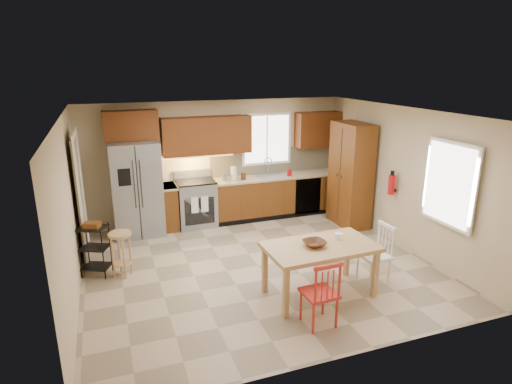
{
  "coord_description": "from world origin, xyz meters",
  "views": [
    {
      "loc": [
        -2.21,
        -6.03,
        3.21
      ],
      "look_at": [
        0.11,
        0.4,
        1.15
      ],
      "focal_mm": 30.0,
      "sensor_mm": 36.0,
      "label": 1
    }
  ],
  "objects": [
    {
      "name": "dining_table",
      "position": [
        0.51,
        -1.15,
        0.38
      ],
      "size": [
        1.58,
        0.92,
        0.76
      ],
      "primitive_type": null,
      "rotation": [
        0.0,
        0.0,
        0.03
      ],
      "color": "tan",
      "rests_on": "floor"
    },
    {
      "name": "wall_right",
      "position": [
        2.75,
        0.0,
        1.25
      ],
      "size": [
        0.02,
        5.0,
        2.5
      ],
      "primitive_type": "cube",
      "color": "#CCB793",
      "rests_on": "ground"
    },
    {
      "name": "bar_stool",
      "position": [
        -2.12,
        0.42,
        0.36
      ],
      "size": [
        0.35,
        0.35,
        0.72
      ],
      "primitive_type": null,
      "rotation": [
        0.0,
        0.0,
        0.01
      ],
      "color": "tan",
      "rests_on": "floor"
    },
    {
      "name": "upper_right_block",
      "position": [
        2.25,
        2.33,
        1.83
      ],
      "size": [
        1.0,
        0.35,
        0.75
      ],
      "primitive_type": "cube",
      "color": "#5D2C0F",
      "rests_on": "wall_back"
    },
    {
      "name": "doorway",
      "position": [
        -2.67,
        1.3,
        1.05
      ],
      "size": [
        0.04,
        0.95,
        2.1
      ],
      "primitive_type": "cube",
      "color": "#8C7A59",
      "rests_on": "wall_left"
    },
    {
      "name": "ceiling",
      "position": [
        0.0,
        0.0,
        2.5
      ],
      "size": [
        5.5,
        5.0,
        0.02
      ],
      "primitive_type": "cube",
      "color": "silver",
      "rests_on": "ground"
    },
    {
      "name": "upper_over_fridge",
      "position": [
        -1.7,
        2.33,
        2.1
      ],
      "size": [
        1.0,
        0.35,
        0.55
      ],
      "primitive_type": "cube",
      "color": "#5D2C0F",
      "rests_on": "wall_back"
    },
    {
      "name": "refrigerator",
      "position": [
        -1.7,
        2.12,
        0.91
      ],
      "size": [
        0.92,
        0.75,
        1.82
      ],
      "primitive_type": "cube",
      "color": "gray",
      "rests_on": "floor"
    },
    {
      "name": "soap_bottle",
      "position": [
        1.48,
        2.1,
        1.0
      ],
      "size": [
        0.09,
        0.09,
        0.19
      ],
      "primitive_type": "imported",
      "color": "#B60C10",
      "rests_on": "base_cabinet_run"
    },
    {
      "name": "table_jar",
      "position": [
        0.85,
        -1.06,
        0.8
      ],
      "size": [
        0.12,
        0.12,
        0.13
      ],
      "primitive_type": "cylinder",
      "rotation": [
        0.0,
        0.0,
        0.03
      ],
      "color": "white",
      "rests_on": "dining_table"
    },
    {
      "name": "utility_cart",
      "position": [
        -2.5,
        0.58,
        0.42
      ],
      "size": [
        0.51,
        0.47,
        0.83
      ],
      "primitive_type": null,
      "rotation": [
        0.0,
        0.0,
        -0.42
      ],
      "color": "black",
      "rests_on": "floor"
    },
    {
      "name": "undercab_glow",
      "position": [
        -0.55,
        2.3,
        1.43
      ],
      "size": [
        1.6,
        0.3,
        0.01
      ],
      "primitive_type": "cube",
      "color": "#FFBF66",
      "rests_on": "wall_back"
    },
    {
      "name": "wall_left",
      "position": [
        -2.75,
        0.0,
        1.25
      ],
      "size": [
        0.02,
        5.0,
        2.5
      ],
      "primitive_type": "cube",
      "color": "#CCB793",
      "rests_on": "ground"
    },
    {
      "name": "fire_extinguisher",
      "position": [
        2.63,
        0.15,
        1.1
      ],
      "size": [
        0.12,
        0.12,
        0.36
      ],
      "primitive_type": "cylinder",
      "color": "#B60C10",
      "rests_on": "wall_right"
    },
    {
      "name": "base_cabinet_run",
      "position": [
        1.29,
        2.2,
        0.45
      ],
      "size": [
        2.92,
        0.6,
        0.9
      ],
      "primitive_type": "cube",
      "color": "brown",
      "rests_on": "floor"
    },
    {
      "name": "canister_steel",
      "position": [
        0.05,
        2.15,
        0.99
      ],
      "size": [
        0.11,
        0.11,
        0.18
      ],
      "primitive_type": "cylinder",
      "color": "gray",
      "rests_on": "base_cabinet_run"
    },
    {
      "name": "window_back",
      "position": [
        1.1,
        2.48,
        1.65
      ],
      "size": [
        1.12,
        0.04,
        1.12
      ],
      "primitive_type": "cube",
      "color": "white",
      "rests_on": "wall_back"
    },
    {
      "name": "window_right",
      "position": [
        2.68,
        -1.15,
        1.45
      ],
      "size": [
        0.04,
        1.02,
        1.32
      ],
      "primitive_type": "cube",
      "color": "white",
      "rests_on": "wall_right"
    },
    {
      "name": "base_cabinet_narrow",
      "position": [
        -1.1,
        2.2,
        0.45
      ],
      "size": [
        0.3,
        0.6,
        0.9
      ],
      "primitive_type": "cube",
      "color": "brown",
      "rests_on": "floor"
    },
    {
      "name": "upper_left_block",
      "position": [
        -0.25,
        2.33,
        1.83
      ],
      "size": [
        1.8,
        0.35,
        0.75
      ],
      "primitive_type": "cube",
      "color": "#5D2C0F",
      "rests_on": "wall_back"
    },
    {
      "name": "pantry",
      "position": [
        2.43,
        1.2,
        1.05
      ],
      "size": [
        0.5,
        0.95,
        2.1
      ],
      "primitive_type": "cube",
      "color": "brown",
      "rests_on": "floor"
    },
    {
      "name": "canister_wood",
      "position": [
        0.45,
        2.12,
        0.97
      ],
      "size": [
        0.1,
        0.1,
        0.14
      ],
      "primitive_type": "cylinder",
      "color": "#4A2713",
      "rests_on": "base_cabinet_run"
    },
    {
      "name": "wall_back",
      "position": [
        0.0,
        2.5,
        1.25
      ],
      "size": [
        5.5,
        0.02,
        2.5
      ],
      "primitive_type": "cube",
      "color": "#CCB793",
      "rests_on": "ground"
    },
    {
      "name": "paper_towel",
      "position": [
        0.25,
        2.15,
        1.04
      ],
      "size": [
        0.12,
        0.12,
        0.28
      ],
      "primitive_type": "cylinder",
      "color": "white",
      "rests_on": "base_cabinet_run"
    },
    {
      "name": "floor",
      "position": [
        0.0,
        0.0,
        0.0
      ],
      "size": [
        5.5,
        5.5,
        0.0
      ],
      "primitive_type": "plane",
      "color": "tan",
      "rests_on": "ground"
    },
    {
      "name": "table_bowl",
      "position": [
        0.41,
        -1.15,
        0.77
      ],
      "size": [
        0.32,
        0.32,
        0.08
      ],
      "primitive_type": "imported",
      "rotation": [
        0.0,
        0.0,
        0.03
      ],
      "color": "#4A2713",
      "rests_on": "dining_table"
    },
    {
      "name": "chair_white",
      "position": [
        1.46,
        -1.1,
        0.46
      ],
      "size": [
        0.44,
        0.44,
        0.91
      ],
      "primitive_type": null,
      "rotation": [
        0.0,
        0.0,
        1.6
      ],
      "color": "white",
      "rests_on": "floor"
    },
    {
      "name": "range_stove",
      "position": [
        -0.55,
        2.19,
        0.46
      ],
      "size": [
        0.76,
        0.63,
        0.92
      ],
      "primitive_type": "cube",
      "color": "gray",
      "rests_on": "floor"
    },
    {
      "name": "wall_front",
      "position": [
        0.0,
        -2.5,
        1.25
      ],
      "size": [
        5.5,
        0.02,
        2.5
      ],
      "primitive_type": "cube",
      "color": "#CCB793",
      "rests_on": "ground"
    },
    {
      "name": "chair_red",
      "position": [
        0.16,
        -1.8,
        0.46
      ],
      "size": [
        0.44,
        0.44,
        0.91
      ],
      "primitive_type": null,
      "rotation": [
        0.0,
        0.0,
        0.03
      ],
      "color": "#B2241B",
      "rests_on": "floor"
    },
    {
      "name": "dishwasher",
      "position": [
        1.85,
        1.91,
        0.45
      ],
      "size": [
        0.6,
        0.02,
        0.78
      ],
      "primitive_type": "cube",
      "color": "black",
      "rests_on": "floor"
    },
    {
      "name": "sink",
      "position": [
        1.1,
        2.2,
        0.86
      ],
      "size": [
        0.62,
        0.46,
        0.16
      ],
      "primitive_type": "cube",
      "color": "gray",
      "rests_on": "base_cabinet_run"
    },
    {
      "name": "backsplash",
      "position": [
        1.29,
        2.48,
        1.18
      ],
      "size": [
        2.92,
        0.03,
        0.55
      ],
      "primitive_type": "cube",
      "color": "beige",
      "rests_on": "wall_back"
    }
  ]
}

